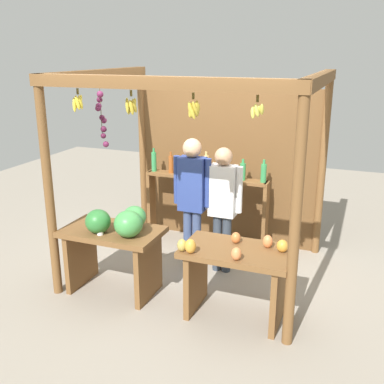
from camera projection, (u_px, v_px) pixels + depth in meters
ground_plane at (198, 270)px, 5.76m from camera, size 12.00×12.00×0.00m
market_stall at (212, 151)px, 5.76m from camera, size 2.74×2.31×2.44m
fruit_counter_left at (116, 237)px, 5.04m from camera, size 1.10×0.65×1.04m
fruit_counter_right at (236, 268)px, 4.61m from camera, size 1.11×0.64×0.90m
bottle_shelf_unit at (206, 190)px, 6.32m from camera, size 1.76×0.22×1.35m
vendor_man at (192, 192)px, 5.52m from camera, size 0.48×0.23×1.67m
vendor_woman at (223, 199)px, 5.47m from camera, size 0.48×0.21×1.58m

